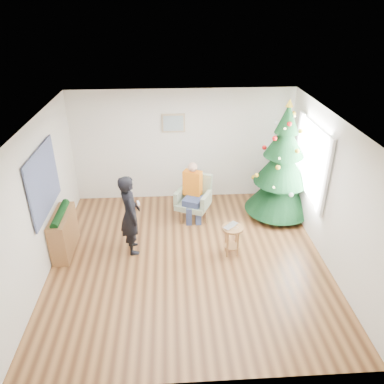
{
  "coord_description": "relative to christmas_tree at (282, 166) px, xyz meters",
  "views": [
    {
      "loc": [
        -0.28,
        -5.57,
        4.37
      ],
      "look_at": [
        0.1,
        0.6,
        1.1
      ],
      "focal_mm": 35.0,
      "sensor_mm": 36.0,
      "label": 1
    }
  ],
  "objects": [
    {
      "name": "tapestry",
      "position": [
        -4.52,
        -1.22,
        0.38
      ],
      "size": [
        0.03,
        1.5,
        1.15
      ],
      "primitive_type": "cube",
      "color": "black",
      "rests_on": "wall_left"
    },
    {
      "name": "christmas_tree",
      "position": [
        0.0,
        0.0,
        0.0
      ],
      "size": [
        1.43,
        1.43,
        2.59
      ],
      "rotation": [
        0.0,
        0.0,
        -0.3
      ],
      "color": "#3F2816",
      "rests_on": "floor"
    },
    {
      "name": "seated_person",
      "position": [
        -1.89,
        -0.03,
        -0.52
      ],
      "size": [
        0.5,
        0.63,
        1.27
      ],
      "rotation": [
        0.0,
        0.0,
        -0.43
      ],
      "color": "navy",
      "rests_on": "armchair"
    },
    {
      "name": "window_panel",
      "position": [
        0.41,
        -0.52,
        0.33
      ],
      "size": [
        0.04,
        1.3,
        1.4
      ],
      "primitive_type": "cube",
      "color": "white",
      "rests_on": "wall_right"
    },
    {
      "name": "game_controller",
      "position": [
        -2.95,
        -1.18,
        -0.12
      ],
      "size": [
        0.07,
        0.13,
        0.04
      ],
      "primitive_type": "cube",
      "rotation": [
        0.0,
        0.0,
        0.26
      ],
      "color": "white",
      "rests_on": "standing_man"
    },
    {
      "name": "wall_front",
      "position": [
        -2.06,
        -4.02,
        0.13
      ],
      "size": [
        5.0,
        0.0,
        5.0
      ],
      "primitive_type": "plane",
      "rotation": [
        -1.57,
        0.0,
        0.0
      ],
      "color": "silver",
      "rests_on": "floor"
    },
    {
      "name": "framed_picture",
      "position": [
        -2.26,
        0.95,
        0.68
      ],
      "size": [
        0.52,
        0.05,
        0.42
      ],
      "color": "tan",
      "rests_on": "wall_back"
    },
    {
      "name": "standing_man",
      "position": [
        -3.11,
        -1.15,
        -0.38
      ],
      "size": [
        0.51,
        0.65,
        1.57
      ],
      "primitive_type": "imported",
      "rotation": [
        0.0,
        0.0,
        1.83
      ],
      "color": "black",
      "rests_on": "floor"
    },
    {
      "name": "wall_left",
      "position": [
        -4.56,
        -1.52,
        0.13
      ],
      "size": [
        0.0,
        5.0,
        5.0
      ],
      "primitive_type": "plane",
      "rotation": [
        1.57,
        0.0,
        1.57
      ],
      "color": "silver",
      "rests_on": "floor"
    },
    {
      "name": "armchair",
      "position": [
        -1.86,
        0.01,
        -0.81
      ],
      "size": [
        0.86,
        0.84,
        0.97
      ],
      "rotation": [
        0.0,
        0.0,
        -0.43
      ],
      "color": "gray",
      "rests_on": "floor"
    },
    {
      "name": "stool",
      "position": [
        -1.24,
        -1.38,
        -0.87
      ],
      "size": [
        0.39,
        0.39,
        0.59
      ],
      "rotation": [
        0.0,
        0.0,
        0.43
      ],
      "color": "brown",
      "rests_on": "floor"
    },
    {
      "name": "console",
      "position": [
        -4.39,
        -1.1,
        -0.77
      ],
      "size": [
        0.3,
        1.0,
        0.8
      ],
      "primitive_type": "cube",
      "rotation": [
        0.0,
        0.0,
        0.0
      ],
      "color": "brown",
      "rests_on": "floor"
    },
    {
      "name": "laptop",
      "position": [
        -1.24,
        -1.38,
        -0.56
      ],
      "size": [
        0.38,
        0.38,
        0.03
      ],
      "primitive_type": "imported",
      "rotation": [
        0.0,
        0.0,
        0.78
      ],
      "color": "silver",
      "rests_on": "stool"
    },
    {
      "name": "floor",
      "position": [
        -2.06,
        -1.52,
        -1.17
      ],
      "size": [
        5.0,
        5.0,
        0.0
      ],
      "primitive_type": "plane",
      "color": "brown",
      "rests_on": "ground"
    },
    {
      "name": "garland",
      "position": [
        -4.39,
        -1.1,
        -0.35
      ],
      "size": [
        0.14,
        0.9,
        0.14
      ],
      "primitive_type": "cylinder",
      "rotation": [
        1.57,
        0.0,
        0.0
      ],
      "color": "black",
      "rests_on": "console"
    },
    {
      "name": "wall_back",
      "position": [
        -2.06,
        0.98,
        0.13
      ],
      "size": [
        5.0,
        0.0,
        5.0
      ],
      "primitive_type": "plane",
      "rotation": [
        1.57,
        0.0,
        0.0
      ],
      "color": "silver",
      "rests_on": "floor"
    },
    {
      "name": "curtains",
      "position": [
        0.38,
        -0.52,
        0.33
      ],
      "size": [
        0.05,
        1.75,
        1.5
      ],
      "color": "white",
      "rests_on": "wall_right"
    },
    {
      "name": "wall_right",
      "position": [
        0.44,
        -1.52,
        0.13
      ],
      "size": [
        0.0,
        5.0,
        5.0
      ],
      "primitive_type": "plane",
      "rotation": [
        1.57,
        0.0,
        -1.57
      ],
      "color": "silver",
      "rests_on": "floor"
    },
    {
      "name": "ceiling",
      "position": [
        -2.06,
        -1.52,
        1.43
      ],
      "size": [
        5.0,
        5.0,
        0.0
      ],
      "primitive_type": "plane",
      "rotation": [
        3.14,
        0.0,
        0.0
      ],
      "color": "white",
      "rests_on": "wall_back"
    }
  ]
}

